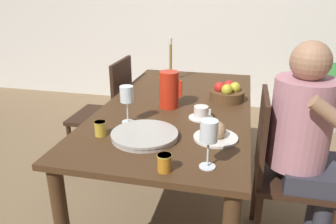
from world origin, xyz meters
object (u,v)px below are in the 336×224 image
object	(u,v)px
bread_plate	(216,133)
jam_jar_amber	(164,162)
wine_glass_water	(127,96)
serving_tray	(145,135)
potted_plant	(334,88)
wine_glass_juice	(209,134)
chair_opposite	(108,112)
teacup_near_person	(201,113)
jam_jar_red	(100,128)
fruit_bowl	(227,93)
chair_person_side	(282,170)
person_seated	(306,137)
candlestick_tall	(171,64)
red_pitcher	(169,89)

from	to	relation	value
bread_plate	jam_jar_amber	bearing A→B (deg)	-116.72
wine_glass_water	serving_tray	bearing A→B (deg)	-48.95
potted_plant	wine_glass_water	bearing A→B (deg)	-127.32
wine_glass_juice	bread_plate	bearing A→B (deg)	88.34
chair_opposite	wine_glass_water	world-z (taller)	wine_glass_water
teacup_near_person	jam_jar_red	size ratio (longest dim) A/B	1.88
serving_tray	fruit_bowl	distance (m)	0.75
chair_person_side	person_seated	size ratio (longest dim) A/B	0.76
serving_tray	fruit_bowl	world-z (taller)	fruit_bowl
person_seated	wine_glass_water	world-z (taller)	person_seated
chair_opposite	fruit_bowl	xyz separation A→B (m)	(0.92, -0.21, 0.29)
teacup_near_person	potted_plant	world-z (taller)	teacup_near_person
chair_person_side	teacup_near_person	size ratio (longest dim) A/B	6.71
jam_jar_red	chair_opposite	bearing A→B (deg)	111.57
wine_glass_water	jam_jar_amber	size ratio (longest dim) A/B	2.81
wine_glass_juice	candlestick_tall	xyz separation A→B (m)	(-0.44, 1.25, -0.02)
bread_plate	candlestick_tall	xyz separation A→B (m)	(-0.44, 0.98, 0.10)
jam_jar_amber	wine_glass_juice	bearing A→B (deg)	22.50
teacup_near_person	potted_plant	bearing A→B (deg)	58.28
chair_person_side	teacup_near_person	world-z (taller)	chair_person_side
wine_glass_juice	fruit_bowl	size ratio (longest dim) A/B	0.94
wine_glass_water	person_seated	bearing A→B (deg)	4.51
serving_tray	jam_jar_amber	size ratio (longest dim) A/B	4.50
jam_jar_amber	fruit_bowl	xyz separation A→B (m)	(0.19, 0.93, 0.01)
chair_opposite	person_seated	xyz separation A→B (m)	(1.35, -0.63, 0.22)
person_seated	red_pitcher	xyz separation A→B (m)	(-0.76, 0.21, 0.14)
person_seated	wine_glass_juice	xyz separation A→B (m)	(-0.45, -0.44, 0.17)
wine_glass_juice	teacup_near_person	xyz separation A→B (m)	(-0.10, 0.52, -0.12)
chair_opposite	red_pitcher	world-z (taller)	red_pitcher
candlestick_tall	teacup_near_person	bearing A→B (deg)	-65.14
person_seated	candlestick_tall	world-z (taller)	person_seated
bread_plate	potted_plant	distance (m)	2.34
person_seated	jam_jar_red	size ratio (longest dim) A/B	16.50
candlestick_tall	potted_plant	world-z (taller)	candlestick_tall
wine_glass_juice	jam_jar_red	size ratio (longest dim) A/B	2.84
chair_opposite	wine_glass_water	xyz separation A→B (m)	(0.43, -0.70, 0.39)
chair_person_side	chair_opposite	distance (m)	1.40
potted_plant	wine_glass_juice	bearing A→B (deg)	-113.78
chair_opposite	red_pitcher	bearing A→B (deg)	-125.16
chair_person_side	wine_glass_water	size ratio (longest dim) A/B	4.49
teacup_near_person	red_pitcher	bearing A→B (deg)	147.40
jam_jar_amber	potted_plant	world-z (taller)	jam_jar_amber
serving_tray	jam_jar_amber	distance (m)	0.32
chair_person_side	red_pitcher	bearing A→B (deg)	-104.92
red_pitcher	fruit_bowl	world-z (taller)	red_pitcher
wine_glass_water	potted_plant	bearing A→B (deg)	52.68
candlestick_tall	wine_glass_water	bearing A→B (deg)	-92.49
red_pitcher	jam_jar_red	xyz separation A→B (m)	(-0.24, -0.47, -0.07)
chair_opposite	bread_plate	bearing A→B (deg)	-131.28
serving_tray	chair_person_side	bearing A→B (deg)	21.49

